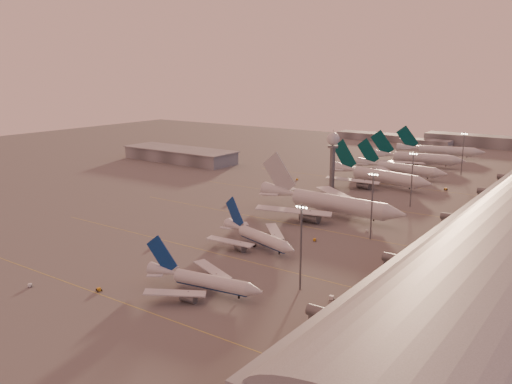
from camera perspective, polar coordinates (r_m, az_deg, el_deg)
The scene contains 26 objects.
ground at distance 190.16m, azimuth -10.60°, elevation -6.07°, with size 700.00×700.00×0.00m, color #5D5A5A.
taxiway_markings at distance 214.94m, azimuth 5.93°, elevation -3.68°, with size 180.00×185.25×0.02m.
hangar at distance 368.36m, azimuth -8.02°, elevation 3.91°, with size 82.00×27.00×8.50m.
radar_tower at distance 277.20m, azimuth 8.10°, elevation 4.45°, with size 6.40×6.40×31.10m.
mast_a at distance 151.18m, azimuth 4.75°, elevation -5.41°, with size 3.60×0.56×25.00m.
mast_b at distance 199.83m, azimuth 12.11°, elevation -1.11°, with size 3.60×0.56×25.00m.
mast_c at distance 251.79m, azimuth 16.09°, elevation 1.55°, with size 3.60×0.56×25.00m.
mast_d at distance 337.48m, azimuth 20.95°, elevation 3.98°, with size 3.60×0.56×25.00m.
distant_horizon at distance 470.29m, azimuth 19.46°, elevation 5.19°, with size 165.00×37.50×9.00m.
narrowbody_near at distance 153.13m, azimuth -5.54°, elevation -9.48°, with size 37.35×29.61×14.65m.
narrowbody_mid at distance 189.62m, azimuth 0.24°, elevation -4.92°, with size 37.70×29.62×15.20m.
widebody_white at distance 230.93m, azimuth 7.73°, elevation -1.46°, with size 70.14×56.06×24.66m.
greentail_a at distance 294.78m, azimuth 12.85°, elevation 1.41°, with size 61.72×49.35×22.68m.
greentail_b at distance 322.10m, azimuth 14.94°, elevation 2.19°, with size 56.53×45.44×20.56m.
greentail_c at distance 361.03m, azimuth 16.58°, elevation 3.25°, with size 60.38×48.51×21.97m.
greentail_d at distance 399.40m, azimuth 18.80°, elevation 3.97°, with size 58.79×46.92×21.74m.
gsv_truck_a at distance 169.53m, azimuth -22.59°, elevation -8.89°, with size 5.20×4.42×2.05m.
gsv_tug_near at distance 160.46m, azimuth -16.20°, elevation -9.85°, with size 2.92×3.69×0.92m.
gsv_catering_a at distance 149.67m, azimuth 8.08°, elevation -10.38°, with size 6.06×3.77×4.61m.
gsv_tug_mid at distance 192.72m, azimuth -10.89°, elevation -5.68°, with size 3.50×3.83×0.94m.
gsv_truck_b at distance 197.50m, azimuth 6.31°, elevation -4.89°, with size 5.39×3.50×2.05m.
gsv_truck_c at distance 248.69m, azimuth -2.83°, elevation -1.03°, with size 5.61×6.22×2.50m.
gsv_catering_b at distance 210.96m, azimuth 11.63°, elevation -3.72°, with size 4.64×3.21×3.49m.
gsv_tug_far at distance 265.91m, azimuth 7.78°, elevation -0.39°, with size 4.04×4.06×1.02m.
gsv_truck_d at distance 303.54m, azimuth 4.39°, elevation 1.45°, with size 2.09×5.02×1.98m.
gsv_tug_hangar at distance 294.24m, azimuth 19.34°, elevation 0.29°, with size 3.97×2.66×1.07m.
Camera 1 is at (130.84, -123.70, 61.16)m, focal length 38.00 mm.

